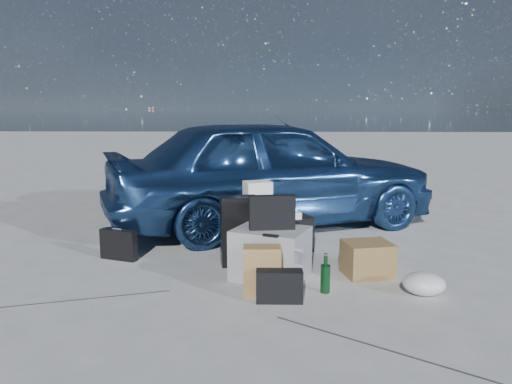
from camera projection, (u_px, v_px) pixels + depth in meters
ground at (249, 282)px, 4.40m from camera, size 60.00×60.00×0.00m
car at (272, 172)px, 6.40m from camera, size 4.53×3.19×1.43m
pelican_case at (271, 253)px, 4.50m from camera, size 0.77×0.70×0.45m
laptop_bag at (272, 212)px, 4.42m from camera, size 0.42×0.16×0.31m
briefcase at (118, 245)px, 5.05m from camera, size 0.40×0.22×0.31m
suitcase_left at (248, 231)px, 4.86m from camera, size 0.55×0.29×0.68m
suitcase_right at (259, 231)px, 5.02m from camera, size 0.50×0.18×0.60m
white_carton at (258, 191)px, 4.94m from camera, size 0.31×0.28×0.20m
duffel_bag at (276, 235)px, 5.32m from camera, size 0.81×0.56×0.37m
flat_box_white at (278, 214)px, 5.28m from camera, size 0.49×0.42×0.07m
flat_box_black at (279, 208)px, 5.28m from camera, size 0.33×0.27×0.06m
kraft_bag at (262, 270)px, 4.09m from camera, size 0.31×0.20×0.41m
cardboard_box at (367, 259)px, 4.57m from camera, size 0.48×0.44×0.31m
plastic_bag at (424, 284)px, 4.09m from camera, size 0.38×0.34×0.19m
messenger_bag at (279, 286)px, 3.94m from camera, size 0.37×0.14×0.26m
green_bottle at (325, 274)px, 4.13m from camera, size 0.10×0.10×0.32m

